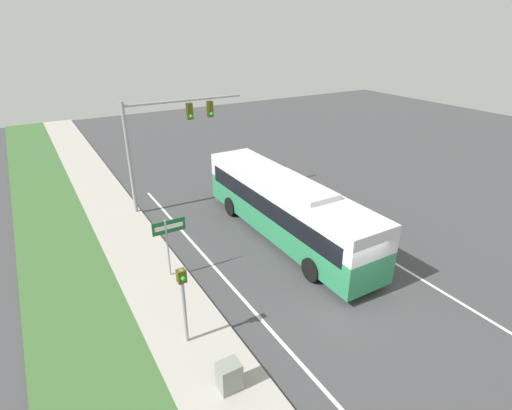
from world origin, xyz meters
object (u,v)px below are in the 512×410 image
pedestrian_signal (183,295)px  street_sign (168,236)px  bus (286,206)px  signal_gantry (165,130)px  utility_cabinet (229,376)px

pedestrian_signal → street_sign: 4.15m
bus → pedestrian_signal: bus is taller
signal_gantry → street_sign: bearing=-109.8°
signal_gantry → utility_cabinet: 14.45m
bus → signal_gantry: (-3.58, 6.65, 2.79)m
street_sign → signal_gantry: bearing=70.2°
bus → utility_cabinet: (-6.69, -6.89, -1.19)m
bus → utility_cabinet: size_ratio=12.90×
street_sign → bus: bearing=3.8°
utility_cabinet → bus: bearing=45.8°
street_sign → utility_cabinet: size_ratio=2.97×
signal_gantry → street_sign: 7.93m
signal_gantry → street_sign: signal_gantry is taller
utility_cabinet → signal_gantry: bearing=77.1°
bus → street_sign: 6.13m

